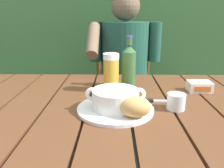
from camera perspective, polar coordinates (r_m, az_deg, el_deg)
dining_table at (r=0.94m, az=-0.88°, el=-9.98°), size 1.44×0.88×0.76m
chair_near_diner at (r=1.82m, az=2.85°, el=-2.53°), size 0.45×0.46×0.96m
person_eating at (r=1.56m, az=3.14°, el=3.85°), size 0.48×0.47×1.26m
serving_plate at (r=0.83m, az=0.86°, el=-6.28°), size 0.28×0.28×0.01m
soup_bowl at (r=0.82m, az=0.87°, el=-3.61°), size 0.22×0.17×0.08m
bread_roll at (r=0.75m, az=5.92°, el=-5.76°), size 0.11×0.08×0.07m
beer_glass at (r=1.01m, az=-0.22°, el=2.92°), size 0.07×0.07×0.17m
beer_bottle at (r=1.07m, az=4.25°, el=4.68°), size 0.07×0.07×0.24m
water_glass_small at (r=0.87m, az=15.92°, el=-4.28°), size 0.07×0.07×0.06m
butter_tub at (r=1.10m, az=21.26°, el=-0.58°), size 0.10×0.08×0.05m
table_knife at (r=0.93m, az=10.21°, el=-4.19°), size 0.15×0.02×0.01m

